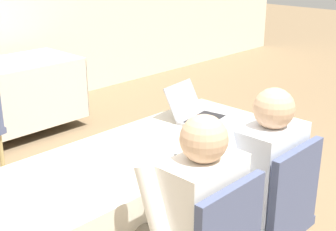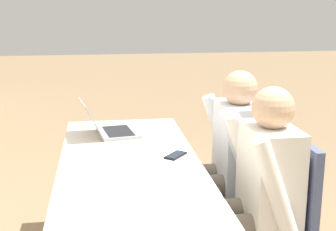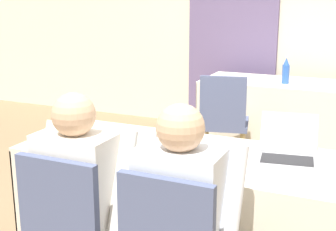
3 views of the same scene
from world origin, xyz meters
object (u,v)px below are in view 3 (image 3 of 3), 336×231
water_bottle (286,71)px  person_checkered_shirt (87,193)px  person_white_shirt (187,213)px  laptop (287,152)px  chair_far_spare (223,118)px  cell_phone (181,167)px

water_bottle → person_checkered_shirt: 2.92m
person_checkered_shirt → person_white_shirt: size_ratio=1.00×
water_bottle → person_checkered_shirt: size_ratio=0.23×
laptop → water_bottle: bearing=91.9°
chair_far_spare → person_checkered_shirt: size_ratio=0.78×
chair_far_spare → person_checkered_shirt: (0.02, -2.20, 0.16)m
chair_far_spare → cell_phone: bearing=88.1°
cell_phone → water_bottle: (0.04, 2.57, 0.12)m
laptop → person_checkered_shirt: (-0.82, -0.65, -0.12)m
person_white_shirt → laptop: bearing=-115.3°
water_bottle → chair_far_spare: 0.88m
laptop → cell_phone: 0.58m
water_bottle → person_white_shirt: person_white_shirt is taller
water_bottle → cell_phone: bearing=-90.9°
person_checkered_shirt → laptop: bearing=-141.6°
person_checkered_shirt → chair_far_spare: bearing=-89.6°
chair_far_spare → person_checkered_shirt: bearing=77.4°
laptop → cell_phone: size_ratio=2.50×
cell_phone → person_white_shirt: person_white_shirt is taller
chair_far_spare → person_checkered_shirt: person_checkered_shirt is taller
cell_phone → person_checkered_shirt: bearing=171.5°
laptop → chair_far_spare: 1.78m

